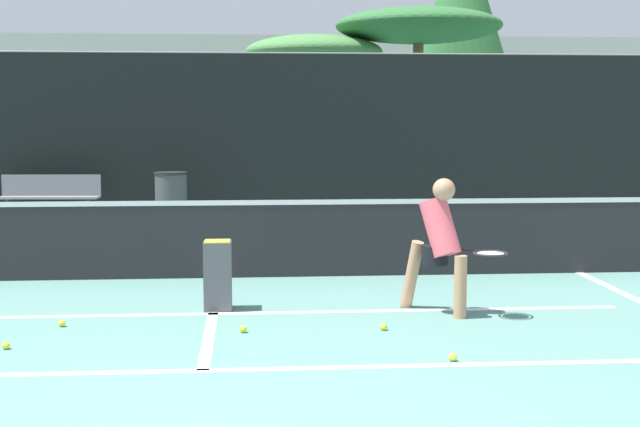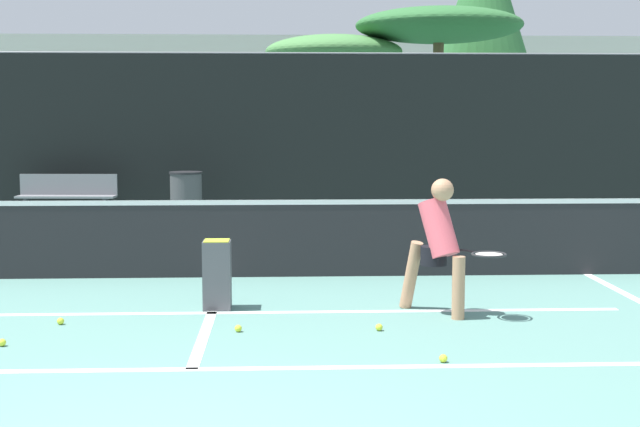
% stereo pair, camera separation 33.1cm
% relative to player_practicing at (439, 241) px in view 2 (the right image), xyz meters
% --- Properties ---
extents(court_baseline_near, '(11.00, 0.10, 0.01)m').
position_rel_player_practicing_xyz_m(court_baseline_near, '(-2.25, -1.85, -0.74)').
color(court_baseline_near, white).
rests_on(court_baseline_near, ground).
extents(court_service_line, '(8.25, 0.10, 0.01)m').
position_rel_player_practicing_xyz_m(court_service_line, '(-2.25, 0.15, -0.74)').
color(court_service_line, white).
rests_on(court_service_line, ground).
extents(court_center_mark, '(0.10, 4.01, 0.01)m').
position_rel_player_practicing_xyz_m(court_center_mark, '(-2.25, 0.16, -0.74)').
color(court_center_mark, white).
rests_on(court_center_mark, ground).
extents(net, '(11.09, 0.09, 1.07)m').
position_rel_player_practicing_xyz_m(net, '(-2.25, 2.17, -0.23)').
color(net, slate).
rests_on(net, ground).
extents(fence_back, '(24.00, 0.06, 3.23)m').
position_rel_player_practicing_xyz_m(fence_back, '(-2.25, 9.31, 0.87)').
color(fence_back, black).
rests_on(fence_back, ground).
extents(player_practicing, '(1.06, 0.88, 1.36)m').
position_rel_player_practicing_xyz_m(player_practicing, '(0.00, 0.00, 0.00)').
color(player_practicing, tan).
rests_on(player_practicing, ground).
extents(tennis_ball_scattered_0, '(0.07, 0.07, 0.07)m').
position_rel_player_practicing_xyz_m(tennis_ball_scattered_0, '(-0.66, -0.65, -0.71)').
color(tennis_ball_scattered_0, '#D1E033').
rests_on(tennis_ball_scattered_0, ground).
extents(tennis_ball_scattered_1, '(0.07, 0.07, 0.07)m').
position_rel_player_practicing_xyz_m(tennis_ball_scattered_1, '(-1.95, -0.64, -0.71)').
color(tennis_ball_scattered_1, '#D1E033').
rests_on(tennis_ball_scattered_1, ground).
extents(tennis_ball_scattered_2, '(0.07, 0.07, 0.07)m').
position_rel_player_practicing_xyz_m(tennis_ball_scattered_2, '(-3.94, -1.07, -0.71)').
color(tennis_ball_scattered_2, '#D1E033').
rests_on(tennis_ball_scattered_2, ground).
extents(tennis_ball_scattered_4, '(0.07, 0.07, 0.07)m').
position_rel_player_practicing_xyz_m(tennis_ball_scattered_4, '(-3.64, -0.28, -0.71)').
color(tennis_ball_scattered_4, '#D1E033').
rests_on(tennis_ball_scattered_4, ground).
extents(tennis_ball_scattered_6, '(0.07, 0.07, 0.07)m').
position_rel_player_practicing_xyz_m(tennis_ball_scattered_6, '(-0.26, -1.73, -0.71)').
color(tennis_ball_scattered_6, '#D1E033').
rests_on(tennis_ball_scattered_6, ground).
extents(ball_hopper, '(0.28, 0.28, 0.71)m').
position_rel_player_practicing_xyz_m(ball_hopper, '(-2.21, 0.36, -0.37)').
color(ball_hopper, '#4C4C51').
rests_on(ball_hopper, ground).
extents(courtside_bench, '(1.90, 0.50, 0.86)m').
position_rel_player_practicing_xyz_m(courtside_bench, '(-5.65, 8.54, -0.26)').
color(courtside_bench, slate).
rests_on(courtside_bench, ground).
extents(trash_bin, '(0.63, 0.63, 0.92)m').
position_rel_player_practicing_xyz_m(trash_bin, '(-3.35, 8.26, -0.28)').
color(trash_bin, '#3F3F42').
rests_on(trash_bin, ground).
extents(parked_car, '(1.71, 4.62, 1.48)m').
position_rel_player_practicing_xyz_m(parked_car, '(-6.17, 13.48, -0.12)').
color(parked_car, '#B7B7BC').
rests_on(parked_car, ground).
extents(tree_mid, '(3.65, 3.65, 4.12)m').
position_rel_player_practicing_xyz_m(tree_mid, '(-0.14, 15.31, 2.88)').
color(tree_mid, brown).
rests_on(tree_mid, ground).
extents(tree_east, '(4.38, 4.38, 4.78)m').
position_rel_player_practicing_xyz_m(tree_east, '(2.60, 14.92, 3.55)').
color(tree_east, brown).
rests_on(tree_east, ground).
extents(building_far, '(36.00, 2.40, 5.25)m').
position_rel_player_practicing_xyz_m(building_far, '(-2.25, 29.08, 1.88)').
color(building_far, '#B2ADA3').
rests_on(building_far, ground).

